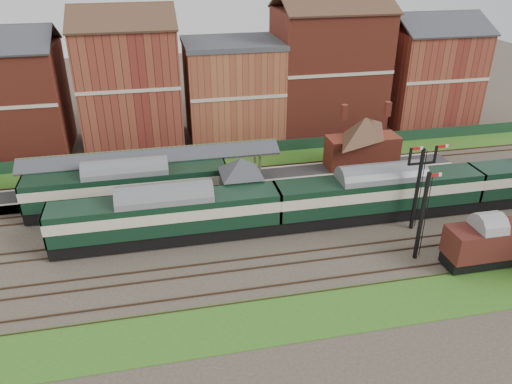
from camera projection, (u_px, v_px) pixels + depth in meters
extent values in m
plane|color=#473D33|center=(279.00, 228.00, 46.41)|extent=(160.00, 160.00, 0.00)
cube|color=#2D6619|center=(246.00, 161.00, 60.31)|extent=(90.00, 4.50, 0.06)
cube|color=#2D6619|center=(321.00, 313.00, 35.97)|extent=(90.00, 5.00, 0.06)
cube|color=#193823|center=(243.00, 149.00, 61.72)|extent=(90.00, 0.12, 1.50)
cube|color=#2D2D2D|center=(212.00, 183.00, 53.73)|extent=(55.00, 3.40, 1.00)
cube|color=#5D6A4B|center=(241.00, 204.00, 48.13)|extent=(3.40, 3.20, 2.40)
cube|color=#454D30|center=(241.00, 184.00, 47.12)|extent=(3.60, 3.40, 2.00)
pyramid|color=#383A3F|center=(241.00, 166.00, 46.30)|extent=(5.40, 5.40, 1.60)
cube|color=maroon|center=(320.00, 197.00, 49.66)|extent=(3.00, 2.40, 2.20)
cube|color=#4C3323|center=(323.00, 187.00, 48.43)|extent=(3.20, 1.34, 0.79)
cube|color=#4C3323|center=(319.00, 181.00, 49.56)|extent=(3.20, 1.34, 0.79)
cube|color=maroon|center=(362.00, 151.00, 55.85)|extent=(8.00, 3.00, 3.50)
pyramid|color=#4C3323|center=(364.00, 127.00, 54.55)|extent=(8.10, 8.10, 2.20)
cube|color=maroon|center=(343.00, 124.00, 53.86)|extent=(0.60, 0.60, 1.60)
cube|color=maroon|center=(386.00, 121.00, 54.78)|extent=(0.60, 0.60, 1.60)
cube|color=#454D30|center=(39.00, 185.00, 48.44)|extent=(0.22, 0.22, 3.40)
cube|color=#454D30|center=(255.00, 156.00, 54.78)|extent=(0.22, 0.22, 3.40)
cube|color=#383A3F|center=(152.00, 156.00, 49.91)|extent=(26.00, 1.99, 0.90)
cube|color=#383A3F|center=(152.00, 149.00, 51.57)|extent=(26.00, 1.99, 0.90)
cube|color=#454D30|center=(152.00, 149.00, 50.57)|extent=(26.00, 0.20, 0.20)
cube|color=black|center=(417.00, 190.00, 44.63)|extent=(0.25, 0.25, 8.00)
cube|color=black|center=(421.00, 163.00, 43.44)|extent=(2.60, 0.18, 0.18)
cube|color=#B2140F|center=(417.00, 148.00, 42.66)|extent=(1.10, 0.08, 0.25)
cube|color=#B2140F|center=(443.00, 146.00, 43.10)|extent=(1.10, 0.08, 0.25)
cube|color=black|center=(422.00, 217.00, 40.35)|extent=(0.25, 0.25, 8.00)
cube|color=#B2140F|center=(435.00, 175.00, 38.76)|extent=(1.10, 0.08, 0.25)
cube|color=maroon|center=(4.00, 101.00, 59.97)|extent=(14.00, 10.00, 13.00)
cube|color=maroon|center=(130.00, 86.00, 62.30)|extent=(12.00, 10.00, 15.00)
cube|color=#9E5733|center=(233.00, 92.00, 65.40)|extent=(12.00, 10.00, 12.00)
cube|color=maroon|center=(328.00, 72.00, 66.89)|extent=(14.00, 10.00, 16.00)
cube|color=maroon|center=(428.00, 77.00, 70.36)|extent=(12.00, 10.00, 13.00)
cube|color=black|center=(168.00, 234.00, 44.17)|extent=(19.86, 2.78, 1.21)
cube|color=black|center=(166.00, 214.00, 43.23)|extent=(19.86, 3.09, 2.87)
cube|color=beige|center=(166.00, 210.00, 43.07)|extent=(19.88, 3.13, 0.99)
cube|color=slate|center=(165.00, 197.00, 42.50)|extent=(19.86, 3.09, 0.66)
cube|color=black|center=(377.00, 211.00, 47.85)|extent=(19.86, 2.78, 1.21)
cube|color=black|center=(379.00, 192.00, 46.92)|extent=(19.86, 3.09, 2.87)
cube|color=beige|center=(380.00, 188.00, 46.76)|extent=(19.88, 3.13, 0.99)
cube|color=slate|center=(381.00, 176.00, 46.18)|extent=(19.86, 3.09, 0.66)
cube|color=black|center=(130.00, 203.00, 49.20)|extent=(19.35, 2.71, 1.18)
cube|color=black|center=(128.00, 185.00, 48.29)|extent=(19.35, 3.01, 2.79)
cube|color=beige|center=(127.00, 182.00, 48.13)|extent=(19.37, 3.05, 0.97)
cube|color=slate|center=(126.00, 171.00, 47.57)|extent=(19.35, 3.01, 0.64)
cube|color=black|center=(480.00, 258.00, 41.04)|extent=(6.13, 2.26, 0.92)
cube|color=#431315|center=(484.00, 241.00, 40.26)|extent=(6.13, 2.66, 2.45)
cube|color=gray|center=(488.00, 227.00, 39.65)|extent=(6.13, 2.66, 0.45)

